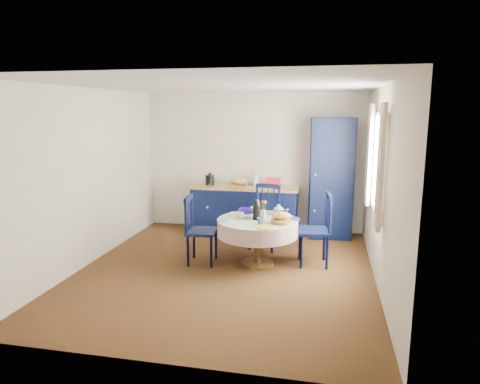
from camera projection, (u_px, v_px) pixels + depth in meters
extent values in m
plane|color=black|center=(225.00, 271.00, 5.91)|extent=(4.50, 4.50, 0.00)
plane|color=white|center=(224.00, 85.00, 5.44)|extent=(4.50, 4.50, 0.00)
cube|color=white|center=(254.00, 162.00, 7.84)|extent=(4.00, 0.02, 2.50)
cube|color=white|center=(88.00, 177.00, 6.07)|extent=(0.02, 4.50, 2.50)
cube|color=white|center=(382.00, 187.00, 5.28)|extent=(0.02, 4.50, 2.50)
plane|color=white|center=(380.00, 164.00, 5.53)|extent=(0.00, 1.20, 1.20)
cube|color=beige|center=(380.00, 167.00, 4.86)|extent=(0.05, 0.34, 1.45)
cube|color=beige|center=(369.00, 155.00, 6.20)|extent=(0.05, 0.34, 1.45)
cube|color=black|center=(245.00, 211.00, 7.68)|extent=(1.87, 0.58, 0.82)
cube|color=#A07B49|center=(245.00, 187.00, 7.60)|extent=(1.93, 0.62, 0.04)
cube|color=#B71D31|center=(273.00, 182.00, 7.54)|extent=(0.26, 0.14, 0.16)
cube|color=#A07B49|center=(239.00, 186.00, 7.61)|extent=(0.34, 0.24, 0.02)
ellipsoid|color=tan|center=(239.00, 181.00, 7.59)|extent=(0.31, 0.20, 0.13)
cylinder|color=silver|center=(256.00, 180.00, 7.63)|extent=(0.12, 0.12, 0.22)
cube|color=black|center=(331.00, 178.00, 7.37)|extent=(0.77, 0.58, 2.07)
cylinder|color=white|center=(314.00, 174.00, 7.15)|extent=(0.04, 0.02, 0.04)
cylinder|color=white|center=(313.00, 210.00, 7.27)|extent=(0.04, 0.02, 0.04)
cylinder|color=#533F17|center=(257.00, 264.00, 6.12)|extent=(0.46, 0.46, 0.05)
cylinder|color=#533F17|center=(257.00, 243.00, 6.06)|extent=(0.10, 0.10, 0.61)
cylinder|color=#533F17|center=(258.00, 221.00, 6.00)|extent=(1.07, 1.07, 0.03)
cylinder|color=white|center=(257.00, 228.00, 6.02)|extent=(1.13, 1.13, 0.22)
cylinder|color=white|center=(258.00, 220.00, 6.00)|extent=(1.13, 1.13, 0.01)
cylinder|color=#7A9CAC|center=(225.00, 220.00, 5.94)|extent=(0.22, 0.22, 0.01)
cylinder|color=gold|center=(265.00, 228.00, 5.55)|extent=(0.22, 0.22, 0.01)
cylinder|color=navy|center=(292.00, 219.00, 6.00)|extent=(0.22, 0.22, 0.01)
cylinder|color=#87B170|center=(269.00, 213.00, 6.37)|extent=(0.22, 0.22, 0.01)
cylinder|color=gold|center=(237.00, 213.00, 6.33)|extent=(0.22, 0.22, 0.01)
cylinder|color=#94603B|center=(281.00, 221.00, 5.79)|extent=(0.28, 0.28, 0.05)
ellipsoid|color=tan|center=(281.00, 216.00, 5.77)|extent=(0.26, 0.16, 0.11)
cube|color=silver|center=(248.00, 217.00, 6.08)|extent=(0.10, 0.07, 0.04)
cylinder|color=black|center=(211.00, 252.00, 6.01)|extent=(0.04, 0.04, 0.45)
cylinder|color=black|center=(216.00, 244.00, 6.35)|extent=(0.04, 0.04, 0.45)
cylinder|color=black|center=(188.00, 251.00, 6.05)|extent=(0.04, 0.04, 0.45)
cylinder|color=black|center=(194.00, 244.00, 6.40)|extent=(0.04, 0.04, 0.45)
cube|color=black|center=(202.00, 231.00, 6.15)|extent=(0.45, 0.47, 0.04)
cylinder|color=black|center=(186.00, 217.00, 5.96)|extent=(0.04, 0.04, 0.50)
cylinder|color=black|center=(192.00, 211.00, 6.30)|extent=(0.04, 0.04, 0.50)
cube|color=black|center=(188.00, 198.00, 6.09)|extent=(0.07, 0.40, 0.06)
cylinder|color=black|center=(187.00, 217.00, 6.04)|extent=(0.02, 0.02, 0.42)
cylinder|color=black|center=(189.00, 216.00, 6.14)|extent=(0.02, 0.02, 0.42)
cylinder|color=black|center=(190.00, 214.00, 6.23)|extent=(0.02, 0.02, 0.42)
cylinder|color=black|center=(250.00, 236.00, 6.76)|extent=(0.04, 0.04, 0.47)
cylinder|color=black|center=(272.00, 238.00, 6.64)|extent=(0.04, 0.04, 0.47)
cylinder|color=black|center=(257.00, 230.00, 7.08)|extent=(0.04, 0.04, 0.47)
cylinder|color=black|center=(278.00, 232.00, 6.96)|extent=(0.04, 0.04, 0.47)
cube|color=black|center=(264.00, 219.00, 6.81)|extent=(0.51, 0.50, 0.04)
cylinder|color=black|center=(257.00, 200.00, 7.00)|extent=(0.04, 0.04, 0.52)
cylinder|color=black|center=(279.00, 201.00, 6.88)|extent=(0.04, 0.04, 0.52)
cube|color=black|center=(268.00, 186.00, 6.90)|extent=(0.41, 0.10, 0.06)
cylinder|color=black|center=(262.00, 201.00, 6.98)|extent=(0.02, 0.02, 0.43)
cylinder|color=black|center=(268.00, 202.00, 6.94)|extent=(0.02, 0.02, 0.43)
cylinder|color=black|center=(274.00, 202.00, 6.91)|extent=(0.02, 0.02, 0.43)
cylinder|color=black|center=(300.00, 244.00, 6.33)|extent=(0.04, 0.04, 0.48)
cylinder|color=black|center=(301.00, 252.00, 5.96)|extent=(0.04, 0.04, 0.48)
cylinder|color=black|center=(324.00, 245.00, 6.30)|extent=(0.04, 0.04, 0.48)
cylinder|color=black|center=(327.00, 253.00, 5.93)|extent=(0.04, 0.04, 0.48)
cube|color=black|center=(314.00, 231.00, 6.08)|extent=(0.49, 0.51, 0.04)
cylinder|color=black|center=(327.00, 210.00, 6.20)|extent=(0.04, 0.04, 0.53)
cylinder|color=black|center=(330.00, 216.00, 5.83)|extent=(0.04, 0.04, 0.53)
cube|color=black|center=(329.00, 196.00, 5.97)|extent=(0.09, 0.42, 0.07)
cylinder|color=black|center=(328.00, 213.00, 6.12)|extent=(0.02, 0.02, 0.44)
cylinder|color=black|center=(329.00, 214.00, 6.02)|extent=(0.02, 0.02, 0.44)
cylinder|color=black|center=(329.00, 216.00, 5.92)|extent=(0.02, 0.02, 0.44)
imported|color=silver|center=(240.00, 215.00, 6.05)|extent=(0.11, 0.11, 0.09)
imported|color=#2E7180|center=(260.00, 221.00, 5.73)|extent=(0.10, 0.10, 0.09)
imported|color=black|center=(283.00, 214.00, 6.09)|extent=(0.12, 0.12, 0.10)
imported|color=silver|center=(254.00, 210.00, 6.35)|extent=(0.10, 0.10, 0.09)
imported|color=#0E0567|center=(247.00, 211.00, 6.34)|extent=(0.27, 0.27, 0.07)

